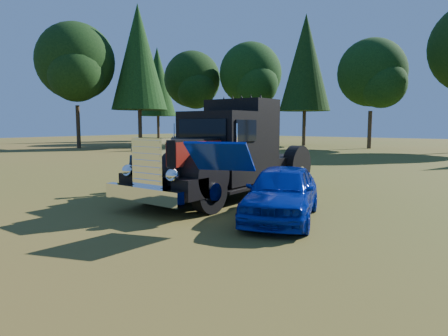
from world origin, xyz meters
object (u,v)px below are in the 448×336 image
diamond_t_truck (225,155)px  spectator_far (177,162)px  distant_teal_car (240,139)px  spectator_near (136,169)px  hotrod_coupe (281,192)px

diamond_t_truck → spectator_far: (-2.41, 0.43, -0.37)m
distant_teal_car → diamond_t_truck: bearing=-31.7°
distant_teal_car → spectator_near: bearing=-37.6°
diamond_t_truck → hotrod_coupe: bearing=-28.6°
diamond_t_truck → spectator_near: size_ratio=4.59×
spectator_near → diamond_t_truck: bearing=-38.4°
spectator_near → distant_teal_car: size_ratio=0.35×
hotrod_coupe → spectator_far: 5.54m
spectator_far → distant_teal_car: (-13.73, 23.88, -0.17)m
hotrod_coupe → distant_teal_car: 32.01m
hotrod_coupe → distant_teal_car: hotrod_coupe is taller
diamond_t_truck → spectator_near: (-2.78, -1.10, -0.50)m
diamond_t_truck → distant_teal_car: (-16.14, 24.31, -0.54)m
hotrod_coupe → spectator_near: 5.56m
diamond_t_truck → spectator_far: size_ratio=3.95×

